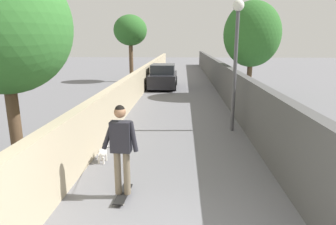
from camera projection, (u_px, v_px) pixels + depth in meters
ground_plane at (181, 93)px, 17.18m from camera, size 80.00×80.00×0.00m
wall_left at (136, 86)px, 15.19m from camera, size 48.00×0.30×1.45m
fence_right at (227, 84)px, 14.92m from camera, size 48.00×0.30×1.77m
tree_left_near at (130, 31)px, 21.33m from camera, size 2.44×2.44×4.90m
tree_left_mid at (2, 26)px, 5.91m from camera, size 2.78×2.78×4.70m
tree_right_far at (252, 34)px, 15.23m from camera, size 2.96×2.96×5.05m
lamp_post at (236, 44)px, 9.37m from camera, size 0.36×0.36×4.27m
skateboard at (123, 194)px, 5.74m from camera, size 0.81×0.25×0.08m
person_skateboarder at (121, 143)px, 5.48m from camera, size 0.24×0.71×1.78m
dog at (103, 152)px, 7.38m from camera, size 1.99×0.99×1.06m
car_near at (163, 77)px, 19.18m from camera, size 3.96×1.80×1.54m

